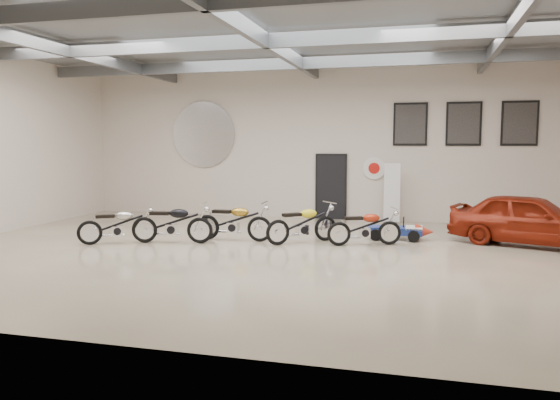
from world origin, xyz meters
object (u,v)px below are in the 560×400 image
(motorcycle_red, at_px, (364,226))
(motorcycle_black, at_px, (172,222))
(motorcycle_yellow, at_px, (302,223))
(banner_stand, at_px, (392,193))
(motorcycle_gold, at_px, (233,221))
(vintage_car, at_px, (530,219))
(motorcycle_silver, at_px, (117,224))
(go_kart, at_px, (401,228))

(motorcycle_red, bearing_deg, motorcycle_black, 169.83)
(motorcycle_yellow, bearing_deg, motorcycle_black, 152.61)
(banner_stand, relative_size, motorcycle_gold, 0.93)
(banner_stand, distance_m, motorcycle_gold, 5.67)
(banner_stand, height_order, vintage_car, banner_stand)
(banner_stand, relative_size, motorcycle_black, 0.93)
(motorcycle_silver, relative_size, motorcycle_red, 1.03)
(motorcycle_black, height_order, vintage_car, vintage_car)
(motorcycle_black, xyz_separation_m, motorcycle_gold, (1.38, 0.71, -0.00))
(motorcycle_yellow, relative_size, motorcycle_red, 1.09)
(banner_stand, xyz_separation_m, motorcycle_gold, (-3.78, -4.21, -0.42))
(go_kart, xyz_separation_m, vintage_car, (3.09, 0.00, 0.33))
(go_kart, bearing_deg, banner_stand, 97.63)
(go_kart, bearing_deg, motorcycle_silver, -160.98)
(motorcycle_black, bearing_deg, motorcycle_gold, 16.28)
(go_kart, bearing_deg, vintage_car, -0.02)
(motorcycle_black, relative_size, vintage_car, 0.54)
(motorcycle_gold, relative_size, motorcycle_red, 1.11)
(motorcycle_red, bearing_deg, motorcycle_yellow, 161.83)
(motorcycle_silver, bearing_deg, motorcycle_black, -13.75)
(motorcycle_gold, bearing_deg, motorcycle_silver, -159.12)
(motorcycle_black, relative_size, motorcycle_red, 1.11)
(banner_stand, bearing_deg, motorcycle_black, -127.37)
(motorcycle_silver, bearing_deg, motorcycle_red, -18.85)
(motorcycle_red, height_order, go_kart, motorcycle_red)
(motorcycle_black, xyz_separation_m, go_kart, (5.56, 1.97, -0.22))
(motorcycle_yellow, relative_size, vintage_car, 0.53)
(motorcycle_yellow, bearing_deg, go_kart, -17.03)
(banner_stand, relative_size, motorcycle_red, 1.03)
(motorcycle_silver, relative_size, vintage_car, 0.50)
(banner_stand, distance_m, go_kart, 3.04)
(banner_stand, bearing_deg, go_kart, -73.25)
(motorcycle_silver, relative_size, go_kart, 1.10)
(vintage_car, bearing_deg, banner_stand, 69.03)
(motorcycle_silver, bearing_deg, go_kart, -12.24)
(go_kart, bearing_deg, motorcycle_yellow, -154.89)
(motorcycle_red, height_order, vintage_car, vintage_car)
(motorcycle_silver, xyz_separation_m, vintage_car, (9.95, 2.38, 0.15))
(motorcycle_yellow, xyz_separation_m, vintage_car, (5.48, 1.13, 0.13))
(motorcycle_gold, distance_m, go_kart, 4.37)
(motorcycle_black, distance_m, motorcycle_yellow, 3.28)
(motorcycle_black, bearing_deg, banner_stand, 32.73)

